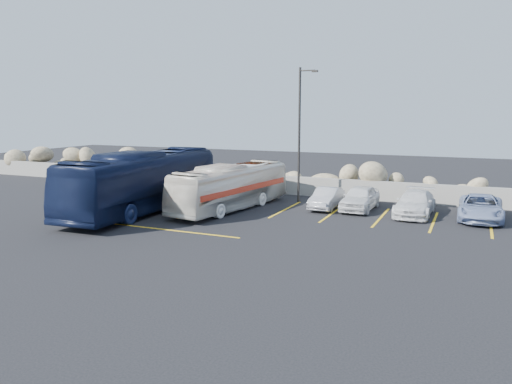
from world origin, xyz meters
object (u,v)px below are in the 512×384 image
at_px(car_b, 327,198).
at_px(car_d, 481,208).
at_px(lamppost, 300,131).
at_px(car_a, 360,198).
at_px(tour_coach, 144,181).
at_px(vintage_bus, 231,187).
at_px(car_c, 415,203).

distance_m(car_b, car_d, 8.00).
height_order(lamppost, car_a, lamppost).
height_order(lamppost, car_b, lamppost).
xyz_separation_m(tour_coach, car_b, (9.08, 4.72, -1.08)).
bearing_deg(vintage_bus, car_c, 22.19).
height_order(lamppost, car_d, lamppost).
bearing_deg(vintage_bus, lamppost, 59.86).
distance_m(car_a, car_b, 1.86).
relative_size(vintage_bus, car_a, 2.26).
height_order(car_c, car_d, car_c).
bearing_deg(car_a, lamppost, 168.58).
bearing_deg(lamppost, vintage_bus, -128.36).
bearing_deg(car_d, lamppost, 173.90).
bearing_deg(car_d, car_b, -178.62).
distance_m(car_b, car_c, 4.80).
xyz_separation_m(car_b, car_c, (4.80, 0.09, 0.06)).
xyz_separation_m(car_a, car_d, (6.17, -0.09, -0.05)).
relative_size(tour_coach, car_c, 2.68).
xyz_separation_m(car_a, car_c, (2.98, -0.24, -0.04)).
distance_m(tour_coach, car_d, 17.81).
height_order(vintage_bus, tour_coach, tour_coach).
distance_m(car_c, car_d, 3.19).
bearing_deg(car_a, car_d, 1.20).
bearing_deg(car_b, car_d, 2.14).
height_order(car_b, car_c, car_c).
xyz_separation_m(car_a, car_b, (-1.82, -0.32, -0.10)).
relative_size(lamppost, car_c, 1.80).
height_order(car_a, car_c, car_a).
bearing_deg(car_a, car_b, -167.87).
xyz_separation_m(vintage_bus, car_d, (12.89, 2.56, -0.63)).
bearing_deg(vintage_bus, tour_coach, -141.95).
distance_m(tour_coach, car_b, 10.29).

